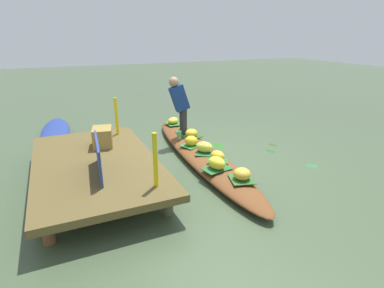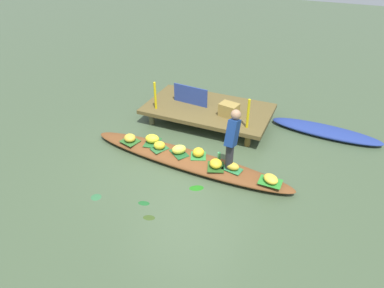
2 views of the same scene
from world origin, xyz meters
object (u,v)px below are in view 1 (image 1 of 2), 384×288
object	(u,v)px
moored_boat	(55,133)
banana_bunch_6	(191,133)
banana_bunch_1	(242,174)
water_bottle	(180,135)
banana_bunch_3	(204,147)
produce_crate	(103,137)
vendor_boat	(200,154)
banana_bunch_2	(191,141)
banana_bunch_0	(217,163)
vendor_person	(180,103)
banana_bunch_4	(183,130)
market_banner	(98,157)
banana_bunch_7	(218,156)
banana_bunch_5	(173,120)

from	to	relation	value
moored_boat	banana_bunch_6	distance (m)	3.24
banana_bunch_1	water_bottle	bearing A→B (deg)	3.64
moored_boat	banana_bunch_3	xyz separation A→B (m)	(-2.82, -2.46, 0.21)
banana_bunch_6	produce_crate	bearing A→B (deg)	100.82
vendor_boat	banana_bunch_2	world-z (taller)	banana_bunch_2
banana_bunch_0	vendor_person	size ratio (longest dim) A/B	0.26
banana_bunch_1	banana_bunch_3	world-z (taller)	banana_bunch_3
moored_boat	banana_bunch_4	bearing A→B (deg)	-118.14
banana_bunch_4	banana_bunch_6	bearing A→B (deg)	-169.16
banana_bunch_1	market_banner	world-z (taller)	market_banner
produce_crate	banana_bunch_6	bearing A→B (deg)	-79.18
banana_bunch_4	banana_bunch_7	bearing A→B (deg)	177.76
banana_bunch_6	market_banner	xyz separation A→B (m)	(-1.48, 2.08, 0.36)
banana_bunch_1	banana_bunch_5	distance (m)	3.27
banana_bunch_0	banana_bunch_5	world-z (taller)	banana_bunch_0
vendor_boat	moored_boat	world-z (taller)	vendor_boat
moored_boat	banana_bunch_1	xyz separation A→B (m)	(-4.05, -2.47, 0.20)
banana_bunch_1	banana_bunch_5	size ratio (longest dim) A/B	0.87
moored_boat	banana_bunch_0	size ratio (longest dim) A/B	8.31
banana_bunch_1	banana_bunch_6	world-z (taller)	banana_bunch_1
banana_bunch_3	banana_bunch_4	world-z (taller)	banana_bunch_3
banana_bunch_5	banana_bunch_1	bearing A→B (deg)	177.07
banana_bunch_3	market_banner	bearing A→B (deg)	106.78
banana_bunch_2	vendor_person	bearing A→B (deg)	-5.15
banana_bunch_0	water_bottle	bearing A→B (deg)	-0.71
vendor_boat	banana_bunch_4	xyz separation A→B (m)	(1.04, -0.07, 0.18)
vendor_person	market_banner	bearing A→B (deg)	132.11
banana_bunch_0	banana_bunch_6	bearing A→B (deg)	-10.18
banana_bunch_0	banana_bunch_1	size ratio (longest dim) A/B	1.17
banana_bunch_3	banana_bunch_7	distance (m)	0.47
banana_bunch_3	water_bottle	xyz separation A→B (m)	(0.87, 0.13, -0.01)
banana_bunch_4	water_bottle	size ratio (longest dim) A/B	1.60
banana_bunch_4	banana_bunch_7	world-z (taller)	banana_bunch_7
moored_boat	banana_bunch_4	distance (m)	3.00
banana_bunch_6	banana_bunch_7	distance (m)	1.38
banana_bunch_1	banana_bunch_0	bearing A→B (deg)	17.32
banana_bunch_2	vendor_person	world-z (taller)	vendor_person
banana_bunch_0	market_banner	world-z (taller)	market_banner
banana_bunch_1	banana_bunch_4	xyz separation A→B (m)	(2.47, -0.08, -0.01)
banana_bunch_3	banana_bunch_7	bearing A→B (deg)	-177.87
produce_crate	banana_bunch_1	bearing A→B (deg)	-136.18
banana_bunch_1	banana_bunch_4	bearing A→B (deg)	-1.79
banana_bunch_0	banana_bunch_5	bearing A→B (deg)	-6.61
banana_bunch_0	water_bottle	xyz separation A→B (m)	(1.61, -0.02, -0.01)
banana_bunch_1	vendor_boat	bearing A→B (deg)	-0.12
moored_boat	banana_bunch_2	xyz separation A→B (m)	(-2.39, -2.39, 0.21)
moored_boat	banana_bunch_0	bearing A→B (deg)	-143.15
banana_bunch_3	banana_bunch_2	bearing A→B (deg)	9.66
banana_bunch_3	banana_bunch_4	xyz separation A→B (m)	(1.23, -0.08, -0.02)
banana_bunch_4	banana_bunch_6	size ratio (longest dim) A/B	1.06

